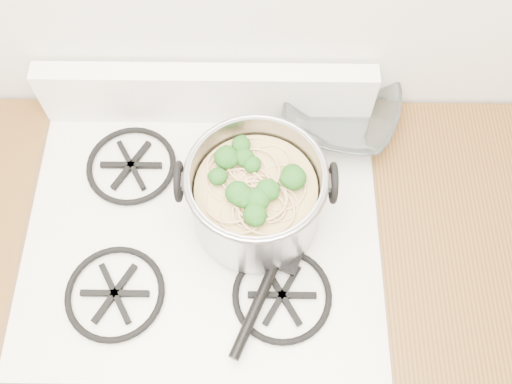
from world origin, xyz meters
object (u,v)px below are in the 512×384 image
Objects in this scene: spatula at (284,243)px; glass_bowl at (340,115)px; gas_range at (216,294)px; stock_pot at (256,197)px.

spatula is 0.35m from glass_bowl.
spatula is at bearing -112.55° from glass_bowl.
gas_range is at bearing -170.84° from spatula.
stock_pot is at bearing -127.50° from glass_bowl.
glass_bowl is (0.31, 0.28, 0.50)m from gas_range.
stock_pot is (0.12, 0.03, 0.57)m from gas_range.
glass_bowl reaches higher than spatula.
stock_pot is 0.99× the size of spatula.
glass_bowl is (0.13, 0.32, 0.00)m from spatula.
stock_pot reaches higher than spatula.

